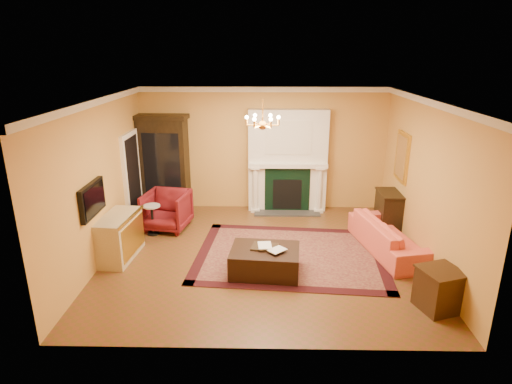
{
  "coord_description": "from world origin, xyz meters",
  "views": [
    {
      "loc": [
        0.04,
        -7.53,
        3.8
      ],
      "look_at": [
        -0.12,
        0.3,
        1.21
      ],
      "focal_mm": 30.0,
      "sensor_mm": 36.0,
      "label": 1
    }
  ],
  "objects_px": {
    "china_cabinet": "(164,166)",
    "pedestal_table": "(152,218)",
    "wingback_armchair": "(167,209)",
    "end_table": "(439,290)",
    "commode": "(119,237)",
    "coral_sofa": "(390,231)",
    "leather_ottoman": "(265,261)",
    "console_table": "(388,212)"
  },
  "relations": [
    {
      "from": "wingback_armchair",
      "to": "commode",
      "type": "relative_size",
      "value": 0.82
    },
    {
      "from": "pedestal_table",
      "to": "console_table",
      "type": "distance_m",
      "value": 5.16
    },
    {
      "from": "pedestal_table",
      "to": "china_cabinet",
      "type": "bearing_deg",
      "value": 91.11
    },
    {
      "from": "wingback_armchair",
      "to": "leather_ottoman",
      "type": "bearing_deg",
      "value": -32.16
    },
    {
      "from": "china_cabinet",
      "to": "coral_sofa",
      "type": "relative_size",
      "value": 1.04
    },
    {
      "from": "china_cabinet",
      "to": "wingback_armchair",
      "type": "distance_m",
      "value": 1.39
    },
    {
      "from": "end_table",
      "to": "leather_ottoman",
      "type": "relative_size",
      "value": 0.53
    },
    {
      "from": "pedestal_table",
      "to": "leather_ottoman",
      "type": "distance_m",
      "value": 2.94
    },
    {
      "from": "commode",
      "to": "pedestal_table",
      "type": "bearing_deg",
      "value": 76.87
    },
    {
      "from": "console_table",
      "to": "commode",
      "type": "bearing_deg",
      "value": -165.44
    },
    {
      "from": "pedestal_table",
      "to": "end_table",
      "type": "relative_size",
      "value": 1.05
    },
    {
      "from": "commode",
      "to": "leather_ottoman",
      "type": "xyz_separation_m",
      "value": [
        2.79,
        -0.56,
        -0.19
      ]
    },
    {
      "from": "china_cabinet",
      "to": "pedestal_table",
      "type": "xyz_separation_m",
      "value": [
        0.03,
        -1.52,
        -0.75
      ]
    },
    {
      "from": "china_cabinet",
      "to": "console_table",
      "type": "bearing_deg",
      "value": -8.7
    },
    {
      "from": "end_table",
      "to": "wingback_armchair",
      "type": "bearing_deg",
      "value": 147.77
    },
    {
      "from": "console_table",
      "to": "end_table",
      "type": "bearing_deg",
      "value": -91.5
    },
    {
      "from": "leather_ottoman",
      "to": "commode",
      "type": "bearing_deg",
      "value": 173.95
    },
    {
      "from": "coral_sofa",
      "to": "wingback_armchair",
      "type": "bearing_deg",
      "value": 66.09
    },
    {
      "from": "commode",
      "to": "end_table",
      "type": "relative_size",
      "value": 1.81
    },
    {
      "from": "wingback_armchair",
      "to": "leather_ottoman",
      "type": "relative_size",
      "value": 0.78
    },
    {
      "from": "commode",
      "to": "console_table",
      "type": "bearing_deg",
      "value": 19.88
    },
    {
      "from": "console_table",
      "to": "leather_ottoman",
      "type": "distance_m",
      "value": 3.4
    },
    {
      "from": "pedestal_table",
      "to": "commode",
      "type": "xyz_separation_m",
      "value": [
        -0.36,
        -1.1,
        0.04
      ]
    },
    {
      "from": "china_cabinet",
      "to": "end_table",
      "type": "distance_m",
      "value": 6.7
    },
    {
      "from": "leather_ottoman",
      "to": "coral_sofa",
      "type": "bearing_deg",
      "value": 26.16
    },
    {
      "from": "console_table",
      "to": "pedestal_table",
      "type": "bearing_deg",
      "value": -176.28
    },
    {
      "from": "leather_ottoman",
      "to": "end_table",
      "type": "bearing_deg",
      "value": -16.69
    },
    {
      "from": "console_table",
      "to": "china_cabinet",
      "type": "bearing_deg",
      "value": 167.13
    },
    {
      "from": "commode",
      "to": "coral_sofa",
      "type": "relative_size",
      "value": 0.53
    },
    {
      "from": "wingback_armchair",
      "to": "console_table",
      "type": "distance_m",
      "value": 4.91
    },
    {
      "from": "wingback_armchair",
      "to": "leather_ottoman",
      "type": "distance_m",
      "value": 2.96
    },
    {
      "from": "coral_sofa",
      "to": "end_table",
      "type": "relative_size",
      "value": 3.42
    },
    {
      "from": "wingback_armchair",
      "to": "console_table",
      "type": "bearing_deg",
      "value": 10.6
    },
    {
      "from": "commode",
      "to": "coral_sofa",
      "type": "xyz_separation_m",
      "value": [
        5.25,
        0.39,
        -0.0
      ]
    },
    {
      "from": "china_cabinet",
      "to": "pedestal_table",
      "type": "height_order",
      "value": "china_cabinet"
    },
    {
      "from": "coral_sofa",
      "to": "console_table",
      "type": "height_order",
      "value": "coral_sofa"
    },
    {
      "from": "wingback_armchair",
      "to": "pedestal_table",
      "type": "distance_m",
      "value": 0.42
    },
    {
      "from": "coral_sofa",
      "to": "console_table",
      "type": "bearing_deg",
      "value": -24.88
    },
    {
      "from": "china_cabinet",
      "to": "commode",
      "type": "distance_m",
      "value": 2.73
    },
    {
      "from": "commode",
      "to": "leather_ottoman",
      "type": "bearing_deg",
      "value": -6.33
    },
    {
      "from": "wingback_armchair",
      "to": "end_table",
      "type": "relative_size",
      "value": 1.48
    },
    {
      "from": "wingback_armchair",
      "to": "coral_sofa",
      "type": "relative_size",
      "value": 0.43
    }
  ]
}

